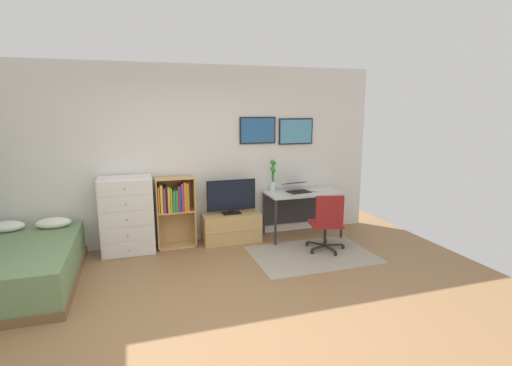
# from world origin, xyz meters

# --- Properties ---
(ground_plane) EXTENTS (7.20, 7.20, 0.00)m
(ground_plane) POSITION_xyz_m (0.00, 0.00, 0.00)
(ground_plane) COLOR #936B44
(wall_back_with_posters) EXTENTS (6.12, 0.09, 2.70)m
(wall_back_with_posters) POSITION_xyz_m (0.02, 2.43, 1.35)
(wall_back_with_posters) COLOR silver
(wall_back_with_posters) RESTS_ON ground_plane
(area_rug) EXTENTS (1.70, 1.20, 0.01)m
(area_rug) POSITION_xyz_m (1.58, 1.26, 0.00)
(area_rug) COLOR #9E937F
(area_rug) RESTS_ON ground_plane
(bed) EXTENTS (1.29, 1.94, 0.62)m
(bed) POSITION_xyz_m (-2.13, 1.41, 0.25)
(bed) COLOR brown
(bed) RESTS_ON ground_plane
(dresser) EXTENTS (0.73, 0.46, 1.11)m
(dresser) POSITION_xyz_m (-0.91, 2.15, 0.56)
(dresser) COLOR white
(dresser) RESTS_ON ground_plane
(bookshelf) EXTENTS (0.57, 0.30, 1.06)m
(bookshelf) POSITION_xyz_m (-0.23, 2.21, 0.65)
(bookshelf) COLOR tan
(bookshelf) RESTS_ON ground_plane
(tv_stand) EXTENTS (0.89, 0.41, 0.46)m
(tv_stand) POSITION_xyz_m (0.62, 2.17, 0.23)
(tv_stand) COLOR tan
(tv_stand) RESTS_ON ground_plane
(television) EXTENTS (0.76, 0.16, 0.53)m
(television) POSITION_xyz_m (0.62, 2.15, 0.72)
(television) COLOR black
(television) RESTS_ON tv_stand
(desk) EXTENTS (1.19, 0.61, 0.74)m
(desk) POSITION_xyz_m (1.78, 2.15, 0.61)
(desk) COLOR silver
(desk) RESTS_ON ground_plane
(office_chair) EXTENTS (0.58, 0.57, 0.86)m
(office_chair) POSITION_xyz_m (1.83, 1.31, 0.46)
(office_chair) COLOR #232326
(office_chair) RESTS_ON ground_plane
(laptop) EXTENTS (0.39, 0.42, 0.15)m
(laptop) POSITION_xyz_m (1.70, 2.13, 0.80)
(laptop) COLOR black
(laptop) RESTS_ON desk
(computer_mouse) EXTENTS (0.06, 0.10, 0.03)m
(computer_mouse) POSITION_xyz_m (1.97, 2.03, 0.76)
(computer_mouse) COLOR silver
(computer_mouse) RESTS_ON desk
(bamboo_vase) EXTENTS (0.10, 0.10, 0.52)m
(bamboo_vase) POSITION_xyz_m (1.34, 2.26, 1.01)
(bamboo_vase) COLOR silver
(bamboo_vase) RESTS_ON desk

